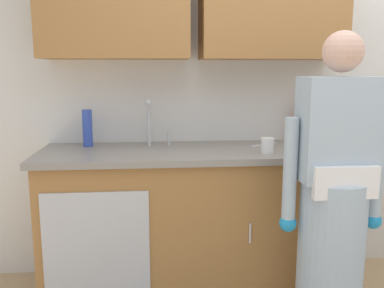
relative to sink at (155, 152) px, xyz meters
The scene contains 11 objects.
kitchen_wall_with_uppers 0.91m from the sink, 23.21° to the left, with size 4.80×0.44×2.70m.
counter_cabinet 0.54m from the sink, ahead, with size 1.90×0.62×0.90m.
countertop 0.26m from the sink, ahead, with size 1.96×0.66×0.04m, color gray.
sink is the anchor object (origin of this frame).
person_at_sink 1.11m from the sink, 33.13° to the right, with size 0.55×0.34×1.62m.
bottle_dish_liquid 0.48m from the sink, 160.61° to the left, with size 0.06×0.06×0.24m, color #334CB2.
bottle_water_short 1.04m from the sink, 11.52° to the left, with size 0.07×0.07×0.26m, color #E05933.
bottle_cleaner_spray 1.17m from the sink, ahead, with size 0.08×0.08×0.25m, color #334CB2.
cup_by_sink 0.70m from the sink, 14.23° to the right, with size 0.08×0.08×0.09m, color white.
knife_on_counter 0.73m from the sink, ahead, with size 0.24×0.02×0.01m, color silver.
sponge 1.15m from the sink, ahead, with size 0.11×0.07×0.03m, color #4CBF4C.
Camera 1 is at (-0.80, -1.84, 1.43)m, focal length 38.59 mm.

